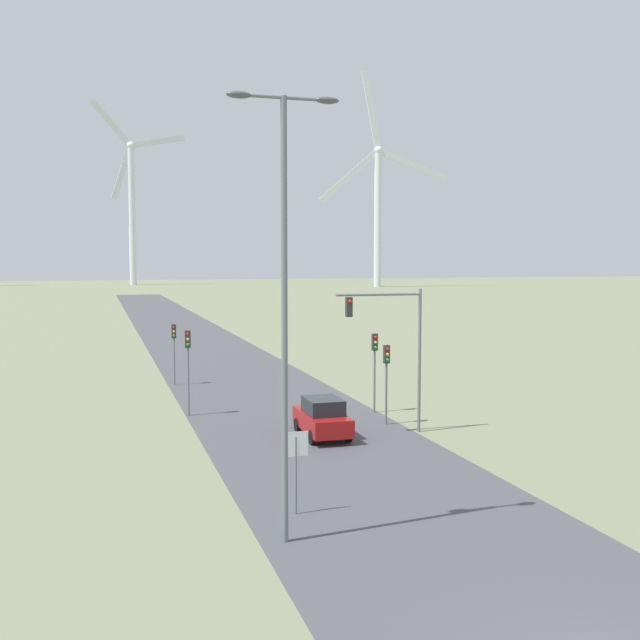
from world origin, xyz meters
TOP-DOWN VIEW (x-y plane):
  - road_surface at (0.00, 48.00)m, footprint 10.00×240.00m
  - streetlamp at (-4.24, 8.83)m, footprint 3.21×0.32m
  - stop_sign_near at (-3.35, 11.01)m, footprint 0.81×0.07m
  - traffic_light_post_near_left at (-4.83, 27.31)m, footprint 0.28×0.34m
  - traffic_light_post_near_right at (4.77, 25.29)m, footprint 0.28×0.34m
  - traffic_light_post_mid_left at (-4.57, 37.27)m, footprint 0.28×0.33m
  - traffic_light_post_mid_right at (4.30, 22.41)m, footprint 0.28×0.34m
  - traffic_light_mast_overhead at (3.85, 20.50)m, footprint 4.21×0.35m
  - car_approaching at (0.50, 20.75)m, footprint 1.88×4.12m
  - wind_turbine_left at (2.32, 239.47)m, footprint 30.04×4.42m
  - wind_turbine_center at (71.73, 198.82)m, footprint 40.51×2.60m

SIDE VIEW (x-z plane):
  - road_surface at x=0.00m, z-range 0.00..0.01m
  - car_approaching at x=0.50m, z-range 0.00..1.83m
  - stop_sign_near at x=-3.35m, z-range 0.54..3.23m
  - traffic_light_post_mid_right at x=4.30m, z-range 0.92..4.87m
  - traffic_light_post_mid_left at x=-4.57m, z-range 0.92..4.89m
  - traffic_light_post_near_right at x=4.77m, z-range 0.98..5.21m
  - traffic_light_post_near_left at x=-4.83m, z-range 1.03..5.51m
  - traffic_light_mast_overhead at x=3.85m, z-range 1.36..8.15m
  - streetlamp at x=-4.24m, z-range 1.35..14.04m
  - wind_turbine_center at x=71.73m, z-range -5.73..57.75m
  - wind_turbine_left at x=2.32m, z-range -1.87..56.78m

